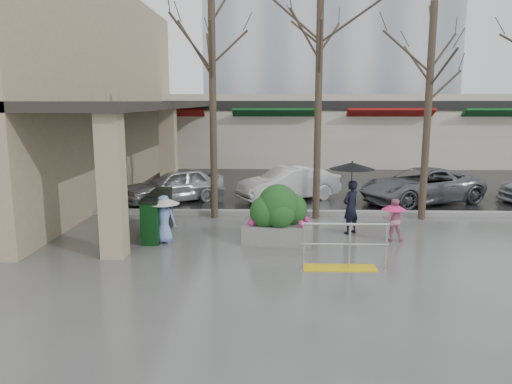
{
  "coord_description": "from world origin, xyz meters",
  "views": [
    {
      "loc": [
        -0.24,
        -11.75,
        3.62
      ],
      "look_at": [
        -0.61,
        1.0,
        1.3
      ],
      "focal_mm": 35.0,
      "sensor_mm": 36.0,
      "label": 1
    }
  ],
  "objects_px": {
    "woman": "(351,187)",
    "car_a": "(173,185)",
    "news_boxes": "(157,215)",
    "tree_midwest": "(320,46)",
    "car_b": "(289,183)",
    "child_pink": "(394,217)",
    "tree_mideast": "(431,59)",
    "handrail": "(343,252)",
    "child_blue": "(164,214)",
    "planter": "(278,215)",
    "car_c": "(421,186)",
    "tree_west": "(212,52)"
  },
  "relations": [
    {
      "from": "handrail",
      "to": "child_blue",
      "type": "bearing_deg",
      "value": 156.32
    },
    {
      "from": "woman",
      "to": "car_c",
      "type": "bearing_deg",
      "value": -167.8
    },
    {
      "from": "handrail",
      "to": "tree_west",
      "type": "xyz_separation_m",
      "value": [
        -3.36,
        4.8,
        4.71
      ]
    },
    {
      "from": "tree_midwest",
      "to": "car_b",
      "type": "height_order",
      "value": "tree_midwest"
    },
    {
      "from": "woman",
      "to": "news_boxes",
      "type": "xyz_separation_m",
      "value": [
        -5.29,
        -0.38,
        -0.73
      ]
    },
    {
      "from": "handrail",
      "to": "car_a",
      "type": "height_order",
      "value": "car_a"
    },
    {
      "from": "car_b",
      "to": "car_a",
      "type": "bearing_deg",
      "value": -112.63
    },
    {
      "from": "child_blue",
      "to": "car_c",
      "type": "xyz_separation_m",
      "value": [
        8.17,
        5.4,
        -0.14
      ]
    },
    {
      "from": "tree_west",
      "to": "woman",
      "type": "bearing_deg",
      "value": -24.56
    },
    {
      "from": "car_a",
      "to": "handrail",
      "type": "bearing_deg",
      "value": 2.5
    },
    {
      "from": "woman",
      "to": "car_a",
      "type": "distance_m",
      "value": 7.18
    },
    {
      "from": "woman",
      "to": "news_boxes",
      "type": "relative_size",
      "value": 0.97
    },
    {
      "from": "car_c",
      "to": "child_pink",
      "type": "bearing_deg",
      "value": -46.47
    },
    {
      "from": "handrail",
      "to": "news_boxes",
      "type": "distance_m",
      "value": 5.34
    },
    {
      "from": "tree_west",
      "to": "planter",
      "type": "xyz_separation_m",
      "value": [
        1.98,
        -2.81,
        -4.35
      ]
    },
    {
      "from": "woman",
      "to": "car_b",
      "type": "height_order",
      "value": "woman"
    },
    {
      "from": "tree_midwest",
      "to": "car_a",
      "type": "bearing_deg",
      "value": 153.97
    },
    {
      "from": "news_boxes",
      "to": "woman",
      "type": "bearing_deg",
      "value": 3.56
    },
    {
      "from": "child_pink",
      "to": "car_c",
      "type": "distance_m",
      "value": 5.47
    },
    {
      "from": "woman",
      "to": "car_b",
      "type": "distance_m",
      "value": 5.0
    },
    {
      "from": "tree_west",
      "to": "news_boxes",
      "type": "bearing_deg",
      "value": -120.64
    },
    {
      "from": "tree_west",
      "to": "tree_mideast",
      "type": "height_order",
      "value": "tree_west"
    },
    {
      "from": "tree_mideast",
      "to": "child_blue",
      "type": "relative_size",
      "value": 5.17
    },
    {
      "from": "child_blue",
      "to": "tree_mideast",
      "type": "bearing_deg",
      "value": -153.14
    },
    {
      "from": "tree_mideast",
      "to": "car_b",
      "type": "bearing_deg",
      "value": 144.64
    },
    {
      "from": "car_b",
      "to": "tree_west",
      "type": "bearing_deg",
      "value": -69.09
    },
    {
      "from": "car_a",
      "to": "car_b",
      "type": "bearing_deg",
      "value": 63.36
    },
    {
      "from": "child_blue",
      "to": "car_c",
      "type": "relative_size",
      "value": 0.28
    },
    {
      "from": "tree_mideast",
      "to": "car_c",
      "type": "distance_m",
      "value": 4.96
    },
    {
      "from": "woman",
      "to": "child_blue",
      "type": "relative_size",
      "value": 1.62
    },
    {
      "from": "tree_midwest",
      "to": "car_a",
      "type": "relative_size",
      "value": 1.89
    },
    {
      "from": "tree_mideast",
      "to": "child_blue",
      "type": "height_order",
      "value": "tree_mideast"
    },
    {
      "from": "news_boxes",
      "to": "car_a",
      "type": "bearing_deg",
      "value": 95.04
    },
    {
      "from": "handrail",
      "to": "car_c",
      "type": "height_order",
      "value": "car_c"
    },
    {
      "from": "tree_midwest",
      "to": "car_a",
      "type": "distance_m",
      "value": 7.19
    },
    {
      "from": "child_pink",
      "to": "news_boxes",
      "type": "relative_size",
      "value": 0.54
    },
    {
      "from": "tree_mideast",
      "to": "planter",
      "type": "xyz_separation_m",
      "value": [
        -4.52,
        -2.81,
        -4.12
      ]
    },
    {
      "from": "woman",
      "to": "planter",
      "type": "height_order",
      "value": "woman"
    },
    {
      "from": "news_boxes",
      "to": "tree_midwest",
      "type": "bearing_deg",
      "value": 25.49
    },
    {
      "from": "news_boxes",
      "to": "car_b",
      "type": "bearing_deg",
      "value": 53.03
    },
    {
      "from": "handrail",
      "to": "tree_mideast",
      "type": "relative_size",
      "value": 0.29
    },
    {
      "from": "child_pink",
      "to": "car_a",
      "type": "bearing_deg",
      "value": -26.8
    },
    {
      "from": "child_pink",
      "to": "car_b",
      "type": "distance_m",
      "value": 5.97
    },
    {
      "from": "tree_midwest",
      "to": "tree_mideast",
      "type": "relative_size",
      "value": 1.08
    },
    {
      "from": "handrail",
      "to": "tree_midwest",
      "type": "height_order",
      "value": "tree_midwest"
    },
    {
      "from": "car_b",
      "to": "planter",
      "type": "bearing_deg",
      "value": -33.5
    },
    {
      "from": "child_blue",
      "to": "car_c",
      "type": "bearing_deg",
      "value": -140.81
    },
    {
      "from": "tree_mideast",
      "to": "news_boxes",
      "type": "height_order",
      "value": "tree_mideast"
    },
    {
      "from": "child_pink",
      "to": "planter",
      "type": "relative_size",
      "value": 0.6
    },
    {
      "from": "news_boxes",
      "to": "handrail",
      "type": "bearing_deg",
      "value": -29.66
    }
  ]
}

